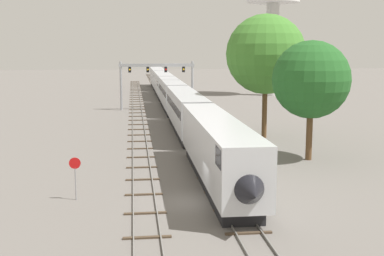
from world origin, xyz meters
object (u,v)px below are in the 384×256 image
stop_sign (75,172)px  trackside_tree_mid (266,54)px  signal_gantry (157,74)px  trackside_tree_left (311,80)px  passenger_train (171,93)px

stop_sign → trackside_tree_mid: 29.28m
signal_gantry → trackside_tree_mid: (10.67, -27.07, 3.55)m
signal_gantry → stop_sign: (-7.75, -48.60, -3.83)m
signal_gantry → stop_sign: size_ratio=4.20×
trackside_tree_left → trackside_tree_mid: size_ratio=0.78×
passenger_train → trackside_tree_left: 39.99m
signal_gantry → trackside_tree_mid: size_ratio=0.89×
stop_sign → trackside_tree_left: trackside_tree_left is taller
stop_sign → trackside_tree_left: 22.54m
signal_gantry → trackside_tree_mid: 29.31m
signal_gantry → trackside_tree_left: trackside_tree_left is taller
stop_sign → trackside_tree_left: (19.51, 9.96, 5.33)m
signal_gantry → trackside_tree_mid: trackside_tree_mid is taller
passenger_train → signal_gantry: 3.83m
passenger_train → trackside_tree_left: trackside_tree_left is taller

